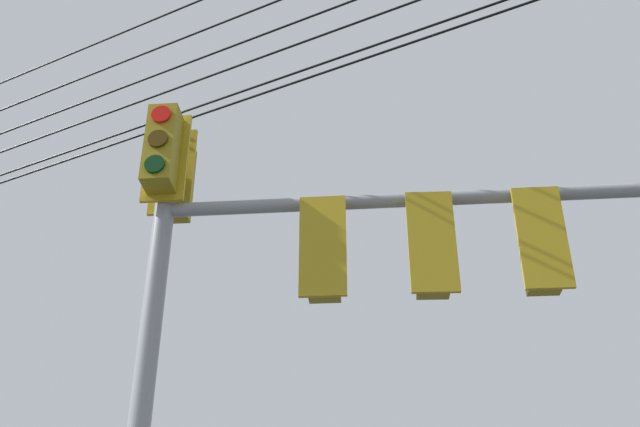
# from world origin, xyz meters

# --- Properties ---
(signal_mast_assembly) EXTENTS (5.04, 0.97, 6.66)m
(signal_mast_assembly) POSITION_xyz_m (1.52, 0.40, 4.80)
(signal_mast_assembly) COLOR gray
(signal_mast_assembly) RESTS_ON ground
(overhead_wire_span) EXTENTS (22.55, 8.56, 1.85)m
(overhead_wire_span) POSITION_xyz_m (-0.71, 0.76, 7.40)
(overhead_wire_span) COLOR black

